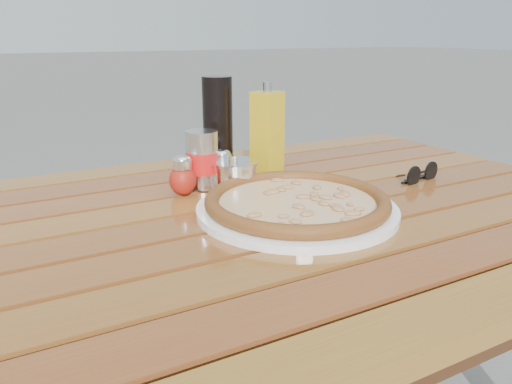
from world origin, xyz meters
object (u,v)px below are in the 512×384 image
plate (297,209)px  oregano_shaker (222,169)px  pizza (297,201)px  soda_can (202,160)px  olive_oil_cruet (267,135)px  pepper_shaker (183,176)px  parmesan_tin (235,175)px  dark_bottle (218,127)px  sunglasses (421,174)px  table (261,249)px

plate → oregano_shaker: oregano_shaker is taller
pizza → oregano_shaker: 0.22m
soda_can → olive_oil_cruet: size_ratio=0.57×
pepper_shaker → parmesan_tin: 0.11m
pepper_shaker → olive_oil_cruet: (0.21, 0.03, 0.06)m
pizza → olive_oil_cruet: (0.07, 0.23, 0.07)m
pepper_shaker → dark_bottle: (0.12, 0.10, 0.07)m
plate → soda_can: soda_can is taller
dark_bottle → plate: bearing=-87.0°
oregano_shaker → parmesan_tin: bearing=-56.9°
soda_can → olive_oil_cruet: (0.16, 0.00, 0.04)m
pizza → olive_oil_cruet: size_ratio=1.96×
plate → sunglasses: size_ratio=3.27×
soda_can → oregano_shaker: bearing=-23.0°
pepper_shaker → soda_can: (0.05, 0.02, 0.02)m
sunglasses → pepper_shaker: bearing=151.9°
soda_can → parmesan_tin: soda_can is taller
dark_bottle → olive_oil_cruet: (0.09, -0.07, -0.01)m
plate → pepper_shaker: 0.25m
pizza → oregano_shaker: size_ratio=5.02×
soda_can → sunglasses: soda_can is taller
sunglasses → olive_oil_cruet: bearing=136.0°
pizza → parmesan_tin: bearing=99.9°
parmesan_tin → oregano_shaker: bearing=123.1°
pepper_shaker → oregano_shaker: 0.09m
oregano_shaker → dark_bottle: bearing=69.9°
plate → pizza: size_ratio=0.87×
plate → pizza: bearing=180.0°
pizza → sunglasses: sunglasses is taller
table → sunglasses: 0.41m
olive_oil_cruet → soda_can: bearing=-178.8°
olive_oil_cruet → sunglasses: (0.28, -0.19, -0.08)m
plate → parmesan_tin: bearing=99.9°
oregano_shaker → olive_oil_cruet: size_ratio=0.39×
oregano_shaker → sunglasses: bearing=-23.2°
oregano_shaker → sunglasses: (0.40, -0.17, -0.02)m
pepper_shaker → soda_can: soda_can is taller
dark_bottle → soda_can: dark_bottle is taller
pizza → olive_oil_cruet: 0.25m
dark_bottle → olive_oil_cruet: bearing=-40.0°
soda_can → sunglasses: (0.43, -0.19, -0.04)m
soda_can → sunglasses: bearing=-23.2°
olive_oil_cruet → table: bearing=-122.5°
soda_can → pepper_shaker: bearing=-155.1°
pizza → parmesan_tin: size_ratio=3.34×
dark_bottle → parmesan_tin: dark_bottle is taller
table → oregano_shaker: 0.20m
dark_bottle → parmesan_tin: 0.14m
pepper_shaker → plate: bearing=-55.2°
plate → soda_can: 0.25m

